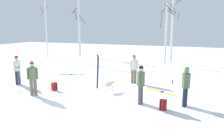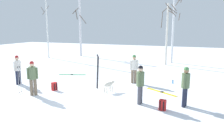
{
  "view_description": "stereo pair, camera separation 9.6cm",
  "coord_description": "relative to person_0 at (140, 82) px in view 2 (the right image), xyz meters",
  "views": [
    {
      "loc": [
        4.91,
        -9.17,
        3.34
      ],
      "look_at": [
        0.57,
        1.9,
        1.0
      ],
      "focal_mm": 35.36,
      "sensor_mm": 36.0,
      "label": 1
    },
    {
      "loc": [
        5.0,
        -9.13,
        3.34
      ],
      "look_at": [
        0.57,
        1.9,
        1.0
      ],
      "focal_mm": 35.36,
      "sensor_mm": 36.0,
      "label": 2
    }
  ],
  "objects": [
    {
      "name": "backpack_1",
      "position": [
        1.05,
        -0.38,
        -0.77
      ],
      "size": [
        0.29,
        0.31,
        0.44
      ],
      "color": "red",
      "rests_on": "ground_plane"
    },
    {
      "name": "water_bottle_0",
      "position": [
        0.93,
        4.19,
        -0.87
      ],
      "size": [
        0.07,
        0.07,
        0.23
      ],
      "color": "#1E72BF",
      "rests_on": "ground_plane"
    },
    {
      "name": "birch_tree_3",
      "position": [
        -0.13,
        12.2,
        2.57
      ],
      "size": [
        1.52,
        1.53,
        6.73
      ],
      "color": "silver",
      "rests_on": "ground_plane"
    },
    {
      "name": "water_bottle_1",
      "position": [
        -6.74,
        1.11,
        -0.86
      ],
      "size": [
        0.06,
        0.06,
        0.26
      ],
      "color": "#1E72BF",
      "rests_on": "ground_plane"
    },
    {
      "name": "ski_pair_lying_0",
      "position": [
        -5.96,
        4.03,
        -0.97
      ],
      "size": [
        1.83,
        0.79,
        0.05
      ],
      "color": "green",
      "rests_on": "ground_plane"
    },
    {
      "name": "dog",
      "position": [
        -1.96,
        1.16,
        -0.59
      ],
      "size": [
        0.44,
        0.84,
        0.57
      ],
      "color": "beige",
      "rests_on": "ground_plane"
    },
    {
      "name": "backpack_0",
      "position": [
        -4.78,
        0.34,
        -0.77
      ],
      "size": [
        0.33,
        0.31,
        0.44
      ],
      "color": "red",
      "rests_on": "ground_plane"
    },
    {
      "name": "person_0",
      "position": [
        0.0,
        0.0,
        0.0
      ],
      "size": [
        0.34,
        0.52,
        1.72
      ],
      "color": "#4C4C56",
      "rests_on": "ground_plane"
    },
    {
      "name": "person_4",
      "position": [
        -7.5,
        0.62,
        0.0
      ],
      "size": [
        0.34,
        0.52,
        1.72
      ],
      "color": "#1E2338",
      "rests_on": "ground_plane"
    },
    {
      "name": "ski_pair_planted_0",
      "position": [
        -2.75,
        1.48,
        -0.04
      ],
      "size": [
        0.23,
        0.13,
        1.89
      ],
      "color": "black",
      "rests_on": "ground_plane"
    },
    {
      "name": "ground_plane",
      "position": [
        -2.69,
        0.09,
        -0.98
      ],
      "size": [
        60.0,
        60.0,
        0.0
      ],
      "primitive_type": "plane",
      "color": "white"
    },
    {
      "name": "person_3",
      "position": [
        -1.28,
        3.42,
        0.0
      ],
      "size": [
        0.48,
        0.34,
        1.72
      ],
      "color": "#72604C",
      "rests_on": "ground_plane"
    },
    {
      "name": "birch_tree_2",
      "position": [
        -0.48,
        10.71,
        1.9
      ],
      "size": [
        1.26,
        1.24,
        5.31
      ],
      "color": "silver",
      "rests_on": "ground_plane"
    },
    {
      "name": "person_2",
      "position": [
        1.84,
        0.38,
        0.0
      ],
      "size": [
        0.34,
        0.51,
        1.72
      ],
      "color": "#1E2338",
      "rests_on": "ground_plane"
    },
    {
      "name": "ski_pair_lying_1",
      "position": [
        0.58,
        2.12,
        -0.97
      ],
      "size": [
        1.75,
        1.14,
        0.05
      ],
      "color": "yellow",
      "rests_on": "ground_plane"
    },
    {
      "name": "ski_poles_0",
      "position": [
        -6.04,
        -0.78,
        -0.23
      ],
      "size": [
        0.07,
        0.22,
        1.41
      ],
      "color": "#B2B2BC",
      "rests_on": "ground_plane"
    },
    {
      "name": "birch_tree_1",
      "position": [
        -10.54,
        13.23,
        2.35
      ],
      "size": [
        1.27,
        1.24,
        6.47
      ],
      "color": "silver",
      "rests_on": "ground_plane"
    },
    {
      "name": "birch_tree_0",
      "position": [
        -13.03,
        10.58,
        3.01
      ],
      "size": [
        0.71,
        1.08,
        7.88
      ],
      "color": "silver",
      "rests_on": "ground_plane"
    },
    {
      "name": "person_1",
      "position": [
        -5.2,
        -0.75,
        0.0
      ],
      "size": [
        0.43,
        0.36,
        1.72
      ],
      "color": "#72604C",
      "rests_on": "ground_plane"
    }
  ]
}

